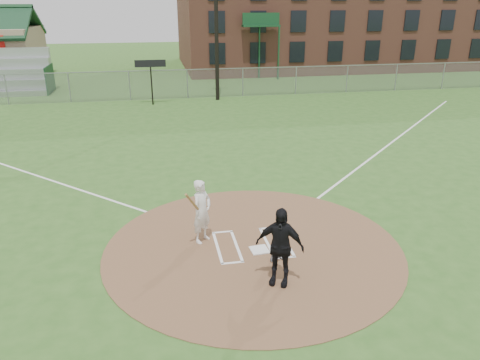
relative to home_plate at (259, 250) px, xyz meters
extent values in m
plane|color=#2F5A1F|center=(-0.13, 0.23, -0.04)|extent=(140.00, 140.00, 0.00)
cylinder|color=brown|center=(-0.13, 0.23, -0.03)|extent=(8.40, 8.40, 0.02)
cube|color=white|center=(0.00, 0.00, 0.00)|extent=(0.53, 0.53, 0.03)
cube|color=white|center=(8.87, 9.23, -0.03)|extent=(17.04, 17.04, 0.01)
cube|color=white|center=(-9.13, 9.23, -0.03)|extent=(17.04, 17.04, 0.01)
imported|color=slate|center=(0.40, -0.62, 0.51)|extent=(0.56, 0.47, 1.06)
imported|color=black|center=(0.11, -1.64, 1.00)|extent=(1.28, 0.98, 2.02)
cube|color=white|center=(-1.13, 0.38, -0.01)|extent=(0.08, 1.80, 0.01)
cube|color=white|center=(-0.58, 0.38, -0.01)|extent=(0.08, 1.80, 0.01)
cube|color=white|center=(-0.85, 1.28, -0.01)|extent=(0.62, 0.08, 0.01)
cube|color=white|center=(-0.85, -0.52, -0.01)|extent=(0.62, 0.08, 0.01)
cube|color=white|center=(0.87, 0.38, -0.01)|extent=(0.08, 1.80, 0.01)
cube|color=white|center=(0.32, 0.38, -0.01)|extent=(0.08, 1.80, 0.01)
cube|color=white|center=(0.59, 1.28, -0.01)|extent=(0.62, 0.08, 0.01)
cube|color=white|center=(0.59, -0.52, -0.01)|extent=(0.62, 0.08, 0.01)
imported|color=silver|center=(-1.49, 0.86, 0.93)|extent=(0.80, 0.81, 1.88)
cylinder|color=olive|center=(-1.79, 0.46, 1.41)|extent=(0.43, 0.51, 0.70)
cube|color=slate|center=(-0.13, 22.23, 0.96)|extent=(56.00, 0.03, 2.00)
cube|color=gray|center=(-0.13, 22.23, 1.96)|extent=(56.00, 0.06, 0.06)
cube|color=gray|center=(-0.13, 22.23, 0.96)|extent=(56.08, 0.08, 2.00)
cube|color=#194728|center=(-10.13, 26.43, 0.96)|extent=(0.08, 3.20, 2.00)
cube|color=#194728|center=(6.87, 29.57, 4.46)|extent=(3.20, 1.00, 0.15)
cube|color=#194728|center=(6.87, 30.07, 2.21)|extent=(0.12, 0.12, 4.50)
cube|color=#194728|center=(8.37, 29.12, 2.21)|extent=(0.12, 0.12, 4.50)
cube|color=#194728|center=(6.87, 29.57, 5.01)|extent=(3.20, 0.08, 1.00)
cylinder|color=black|center=(1.87, 21.23, 5.96)|extent=(0.26, 0.26, 12.00)
cylinder|color=black|center=(-2.63, 20.43, 1.26)|extent=(0.10, 0.10, 2.60)
cube|color=black|center=(-2.63, 20.43, 2.66)|extent=(2.00, 0.10, 0.45)
camera|label=1|loc=(-2.68, -11.21, 6.56)|focal=35.00mm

